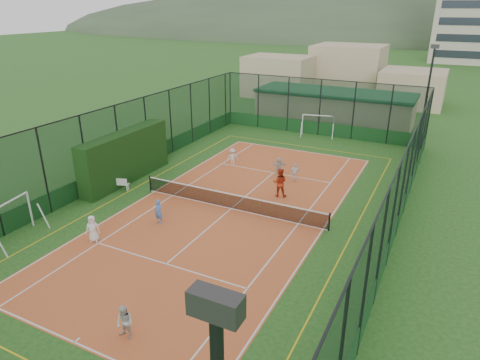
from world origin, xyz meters
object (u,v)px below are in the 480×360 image
at_px(clubhouse, 334,107).
at_px(child_far_right, 295,172).
at_px(child_near_left, 93,229).
at_px(child_near_right, 125,323).
at_px(white_bench, 117,183).
at_px(coach, 280,183).
at_px(futsal_goal_far, 318,126).
at_px(child_far_back, 279,166).
at_px(child_near_mid, 159,212).
at_px(floodlight_ne, 426,99).
at_px(futsal_goal_near, 9,222).
at_px(child_far_left, 233,157).

xyz_separation_m(clubhouse, child_far_right, (1.85, -16.38, -0.94)).
xyz_separation_m(child_near_left, child_near_right, (5.94, -4.56, -0.03)).
distance_m(clubhouse, white_bench, 24.11).
relative_size(white_bench, coach, 0.85).
height_order(clubhouse, futsal_goal_far, clubhouse).
bearing_deg(clubhouse, child_near_left, -98.93).
distance_m(child_near_right, child_far_back, 17.34).
xyz_separation_m(child_near_mid, coach, (4.50, 6.22, 0.22)).
height_order(child_near_right, child_far_back, child_near_right).
relative_size(floodlight_ne, futsal_goal_near, 2.70).
height_order(clubhouse, child_near_mid, clubhouse).
bearing_deg(child_near_right, futsal_goal_far, 96.99).
bearing_deg(futsal_goal_near, child_near_right, -116.88).
height_order(clubhouse, child_far_left, clubhouse).
bearing_deg(white_bench, clubhouse, 52.04).
bearing_deg(floodlight_ne, futsal_goal_far, 178.69).
height_order(clubhouse, child_near_left, clubhouse).
bearing_deg(futsal_goal_far, child_near_right, -98.84).
xyz_separation_m(floodlight_ne, white_bench, (-16.40, -17.38, -3.69)).
bearing_deg(futsal_goal_far, coach, -94.36).
bearing_deg(futsal_goal_far, clubhouse, 78.01).
height_order(child_far_left, child_far_right, child_far_left).
height_order(futsal_goal_far, child_far_left, futsal_goal_far).
distance_m(child_near_right, coach, 13.79).
distance_m(futsal_goal_near, coach, 14.91).
bearing_deg(child_near_left, child_far_left, 53.38).
distance_m(futsal_goal_far, child_far_right, 11.33).
xyz_separation_m(floodlight_ne, child_near_mid, (-11.26, -19.91, -3.43)).
distance_m(floodlight_ne, child_far_right, 13.35).
bearing_deg(child_near_right, child_near_mid, 122.67).
height_order(floodlight_ne, child_far_right, floodlight_ne).
bearing_deg(child_near_mid, child_far_back, 73.28).
bearing_deg(floodlight_ne, child_far_back, -128.93).
bearing_deg(futsal_goal_near, clubhouse, -26.07).
bearing_deg(child_near_mid, coach, 54.75).
relative_size(clubhouse, futsal_goal_far, 5.31).
xyz_separation_m(white_bench, futsal_goal_far, (7.80, 17.58, 0.49)).
distance_m(white_bench, child_near_left, 6.47).
bearing_deg(futsal_goal_far, child_far_right, -92.50).
height_order(clubhouse, futsal_goal_near, clubhouse).
bearing_deg(white_bench, coach, 1.90).
distance_m(child_far_right, child_far_back, 1.68).
relative_size(futsal_goal_far, child_far_left, 2.19).
height_order(futsal_goal_far, child_far_right, futsal_goal_far).
height_order(child_near_mid, child_far_left, child_near_mid).
xyz_separation_m(futsal_goal_far, coach, (1.85, -13.88, -0.01)).
height_order(child_near_mid, child_far_back, child_near_mid).
xyz_separation_m(child_near_left, child_near_mid, (1.79, 3.00, -0.02)).
distance_m(futsal_goal_far, child_far_back, 10.38).
bearing_deg(child_far_left, clubhouse, -137.26).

